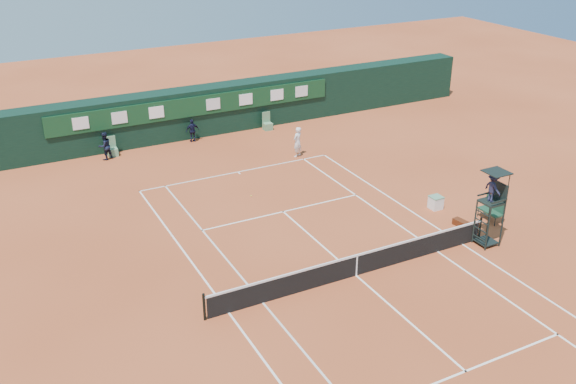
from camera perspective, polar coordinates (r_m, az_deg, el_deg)
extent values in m
plane|color=#B9522B|center=(25.93, 6.06, -7.39)|extent=(90.00, 90.00, 0.00)
cube|color=silver|center=(35.27, -4.48, 1.79)|extent=(11.05, 0.08, 0.01)
cube|color=white|center=(28.96, 15.23, -4.50)|extent=(0.08, 23.85, 0.01)
cube|color=white|center=(23.78, -5.29, -10.63)|extent=(0.08, 23.85, 0.01)
cube|color=white|center=(28.13, 13.14, -5.17)|extent=(0.08, 23.85, 0.01)
cube|color=silver|center=(24.22, -2.26, -9.81)|extent=(0.08, 23.85, 0.01)
cube|color=white|center=(30.74, -0.43, -1.76)|extent=(8.31, 0.08, 0.01)
cube|color=white|center=(21.94, 15.50, -15.10)|extent=(8.31, 0.08, 0.01)
cube|color=white|center=(25.92, 6.06, -7.38)|extent=(0.08, 12.88, 0.01)
cube|color=white|center=(35.14, -4.38, 1.70)|extent=(0.08, 0.30, 0.01)
cube|color=black|center=(25.69, 6.11, -6.54)|extent=(12.60, 0.04, 0.90)
cube|color=silver|center=(25.45, 6.15, -5.62)|extent=(12.80, 0.06, 0.08)
cube|color=white|center=(25.69, 6.11, -6.52)|extent=(0.06, 0.05, 0.92)
cylinder|color=black|center=(29.28, 16.69, -3.13)|extent=(0.10, 0.10, 1.10)
cylinder|color=black|center=(23.22, -7.46, -10.10)|extent=(0.10, 0.10, 1.10)
cube|color=black|center=(40.79, -8.39, 7.06)|extent=(40.00, 1.50, 3.00)
cube|color=#0F3A1E|center=(39.88, -8.05, 7.58)|extent=(18.00, 0.10, 1.20)
cube|color=white|center=(38.22, -17.96, 5.83)|extent=(0.90, 0.04, 0.70)
cube|color=silver|center=(38.59, -14.75, 6.41)|extent=(0.90, 0.04, 0.70)
cube|color=white|center=(39.09, -11.62, 6.95)|extent=(0.90, 0.04, 0.70)
cube|color=silver|center=(40.14, -6.66, 7.77)|extent=(0.90, 0.04, 0.70)
cube|color=white|center=(40.93, -3.77, 8.22)|extent=(0.90, 0.04, 0.70)
cube|color=white|center=(41.82, -0.98, 8.63)|extent=(0.90, 0.04, 0.70)
cube|color=silver|center=(42.62, 1.21, 8.94)|extent=(0.90, 0.04, 0.70)
cube|color=#63986E|center=(38.68, -15.31, 3.43)|extent=(0.55, 0.50, 0.46)
cube|color=#5E9066|center=(38.69, -15.48, 4.32)|extent=(0.55, 0.06, 0.70)
cube|color=#5C8D62|center=(41.65, -1.82, 5.85)|extent=(0.55, 0.50, 0.46)
cube|color=#538058|center=(41.66, -1.96, 6.68)|extent=(0.55, 0.06, 0.70)
cylinder|color=black|center=(28.29, 17.34, -3.22)|extent=(0.07, 0.07, 2.00)
cylinder|color=black|center=(28.79, 16.26, -2.57)|extent=(0.07, 0.07, 2.00)
cylinder|color=black|center=(28.82, 18.49, -2.85)|extent=(0.07, 0.07, 2.00)
cylinder|color=black|center=(29.30, 17.41, -2.22)|extent=(0.07, 0.07, 2.00)
cube|color=black|center=(28.35, 17.64, -0.85)|extent=(0.85, 0.85, 0.08)
cube|color=black|center=(28.45, 18.32, 0.06)|extent=(0.06, 0.85, 0.80)
cube|color=black|center=(28.00, 18.28, -0.79)|extent=(0.85, 0.05, 0.06)
cube|color=black|center=(28.53, 17.12, -0.14)|extent=(0.85, 0.05, 0.06)
cylinder|color=black|center=(28.03, 19.01, 0.59)|extent=(0.04, 0.04, 1.00)
cylinder|color=black|center=(28.53, 17.89, 1.18)|extent=(0.04, 0.04, 1.00)
cube|color=black|center=(27.85, 18.07, 1.70)|extent=(0.95, 0.95, 0.04)
cube|color=black|center=(29.18, 17.16, -4.19)|extent=(0.80, 0.80, 0.05)
cube|color=black|center=(28.81, 16.65, -3.95)|extent=(0.04, 0.80, 0.04)
cube|color=black|center=(28.63, 16.74, -3.25)|extent=(0.04, 0.80, 0.04)
cube|color=black|center=(28.45, 16.84, -2.54)|extent=(0.04, 0.80, 0.04)
cube|color=black|center=(28.27, 16.94, -1.82)|extent=(0.04, 0.80, 0.04)
imported|color=#1A1C34|center=(28.04, 17.74, 0.38)|extent=(0.47, 0.82, 1.28)
cube|color=#183C28|center=(31.22, 17.57, -1.66)|extent=(0.55, 1.20, 0.08)
cube|color=#1A422E|center=(31.24, 17.98, -0.99)|extent=(0.06, 1.20, 0.60)
cylinder|color=black|center=(30.84, 17.91, -2.56)|extent=(0.04, 0.04, 0.41)
cylinder|color=black|center=(31.14, 18.49, -2.37)|extent=(0.04, 0.04, 0.41)
cylinder|color=black|center=(31.52, 16.54, -1.75)|extent=(0.04, 0.04, 0.41)
cylinder|color=black|center=(31.81, 17.12, -1.59)|extent=(0.04, 0.04, 0.41)
cube|color=black|center=(30.41, 15.15, -2.70)|extent=(0.46, 0.83, 0.30)
cube|color=white|center=(31.75, 12.99, -0.95)|extent=(0.55, 0.55, 0.60)
cube|color=#609370|center=(31.61, 13.05, -0.43)|extent=(0.57, 0.57, 0.05)
sphere|color=yellow|center=(32.35, -3.29, -0.34)|extent=(0.06, 0.06, 0.06)
imported|color=white|center=(37.01, 0.84, 4.47)|extent=(0.77, 0.68, 1.78)
imported|color=black|center=(38.07, -15.97, 3.96)|extent=(0.97, 0.87, 1.63)
imported|color=black|center=(39.81, -8.49, 5.42)|extent=(0.85, 0.35, 1.44)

